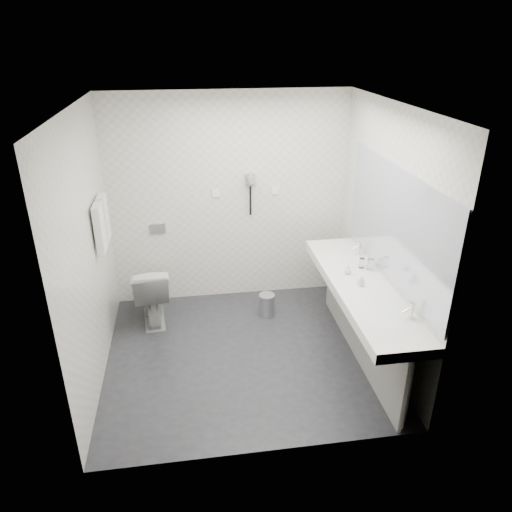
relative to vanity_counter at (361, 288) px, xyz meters
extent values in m
plane|color=#242429|center=(-1.12, 0.20, -0.80)|extent=(2.80, 2.80, 0.00)
plane|color=white|center=(-1.12, 0.20, 1.70)|extent=(2.80, 2.80, 0.00)
plane|color=silver|center=(-1.12, 1.50, 0.45)|extent=(2.80, 0.00, 2.80)
plane|color=silver|center=(-1.12, -1.10, 0.45)|extent=(2.80, 0.00, 2.80)
plane|color=silver|center=(-2.52, 0.20, 0.45)|extent=(0.00, 2.60, 2.60)
plane|color=silver|center=(0.27, 0.20, 0.45)|extent=(0.00, 2.60, 2.60)
cube|color=white|center=(0.00, 0.00, 0.00)|extent=(0.55, 2.20, 0.10)
cube|color=gray|center=(0.02, 0.00, -0.42)|extent=(0.03, 2.15, 0.75)
cylinder|color=silver|center=(0.05, -1.04, -0.42)|extent=(0.06, 0.06, 0.75)
cylinder|color=silver|center=(0.05, 1.04, -0.42)|extent=(0.06, 0.06, 0.75)
cube|color=#B2BCC6|center=(0.26, 0.00, 0.65)|extent=(0.02, 2.20, 1.05)
ellipsoid|color=white|center=(0.00, -0.65, 0.04)|extent=(0.40, 0.31, 0.05)
ellipsoid|color=white|center=(0.00, 0.65, 0.04)|extent=(0.40, 0.31, 0.05)
cylinder|color=silver|center=(0.19, -0.65, 0.12)|extent=(0.04, 0.04, 0.15)
cylinder|color=silver|center=(0.19, 0.65, 0.12)|extent=(0.04, 0.04, 0.15)
imported|color=silver|center=(-0.02, -0.04, 0.10)|extent=(0.06, 0.06, 0.10)
imported|color=silver|center=(-0.07, 0.22, 0.09)|extent=(0.09, 0.09, 0.09)
imported|color=silver|center=(-0.01, -0.05, 0.10)|extent=(0.05, 0.05, 0.11)
cylinder|color=silver|center=(0.19, 0.28, 0.11)|extent=(0.07, 0.07, 0.12)
cylinder|color=silver|center=(0.12, 0.33, 0.10)|extent=(0.07, 0.07, 0.10)
imported|color=white|center=(-2.08, 1.02, -0.44)|extent=(0.46, 0.74, 0.71)
cube|color=#B2B5BA|center=(-1.98, 1.49, 0.15)|extent=(0.18, 0.02, 0.12)
cylinder|color=#B2B5BA|center=(-0.76, 0.91, -0.67)|extent=(0.24, 0.24, 0.26)
cylinder|color=#B2B5BA|center=(-0.76, 0.91, -0.53)|extent=(0.19, 0.19, 0.02)
cylinder|color=silver|center=(-2.47, 0.75, 0.75)|extent=(0.02, 0.62, 0.02)
cube|color=silver|center=(-2.46, 0.61, 0.53)|extent=(0.07, 0.24, 0.48)
cube|color=silver|center=(-2.46, 0.89, 0.53)|extent=(0.07, 0.24, 0.48)
cube|color=gray|center=(-0.88, 1.47, 0.70)|extent=(0.10, 0.04, 0.14)
cylinder|color=gray|center=(-0.88, 1.40, 0.73)|extent=(0.08, 0.14, 0.08)
cylinder|color=black|center=(-0.88, 1.46, 0.45)|extent=(0.02, 0.02, 0.35)
cube|color=white|center=(-1.27, 1.49, 0.55)|extent=(0.09, 0.02, 0.09)
cube|color=white|center=(-0.57, 1.49, 0.55)|extent=(0.09, 0.02, 0.09)
camera|label=1|loc=(-1.61, -3.89, 2.25)|focal=33.75mm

